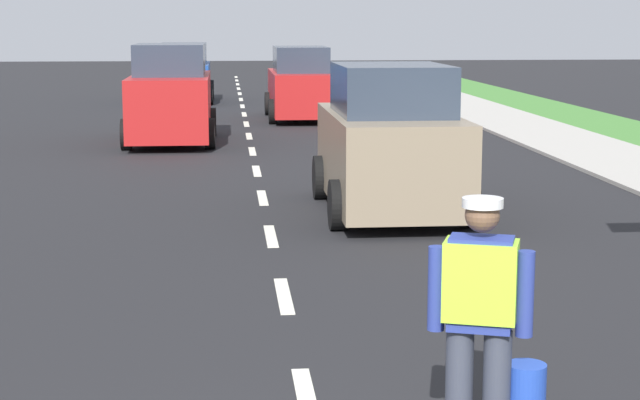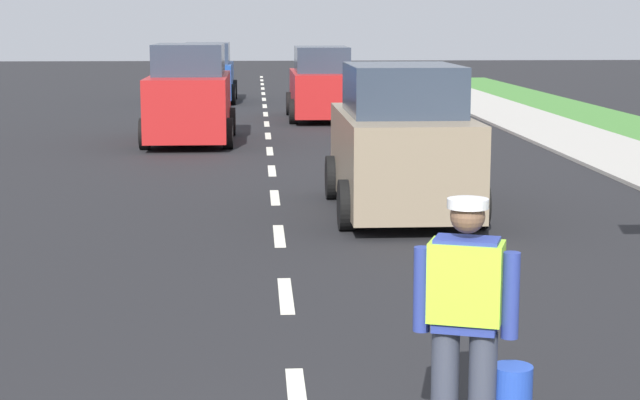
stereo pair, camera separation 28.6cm
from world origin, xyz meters
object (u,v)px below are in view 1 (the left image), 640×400
object	(u,v)px
road_worker	(484,312)
car_outgoing_ahead	(390,144)
car_oncoming_third	(184,75)
car_outgoing_far	(300,86)
car_oncoming_second	(171,97)

from	to	relation	value
road_worker	car_outgoing_ahead	xyz separation A→B (m)	(0.74, 8.59, 0.07)
car_outgoing_ahead	car_oncoming_third	xyz separation A→B (m)	(-3.74, 21.46, -0.06)
car_outgoing_ahead	car_outgoing_far	distance (m)	14.75
car_outgoing_ahead	car_oncoming_second	distance (m)	9.96
car_oncoming_second	car_oncoming_third	size ratio (longest dim) A/B	1.05
car_outgoing_ahead	car_outgoing_far	size ratio (longest dim) A/B	0.92
road_worker	car_outgoing_ahead	size ratio (longest dim) A/B	0.41
car_oncoming_second	car_outgoing_far	world-z (taller)	car_oncoming_second
car_outgoing_ahead	car_outgoing_far	bearing A→B (deg)	90.90
car_outgoing_ahead	car_oncoming_second	xyz separation A→B (m)	(-3.59, 9.29, 0.04)
car_outgoing_ahead	car_oncoming_second	bearing A→B (deg)	111.13
road_worker	car_oncoming_third	bearing A→B (deg)	95.69
car_outgoing_far	car_oncoming_second	bearing A→B (deg)	-121.58
car_oncoming_third	car_oncoming_second	bearing A→B (deg)	-89.30
car_oncoming_second	car_oncoming_third	xyz separation A→B (m)	(-0.15, 12.18, -0.11)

